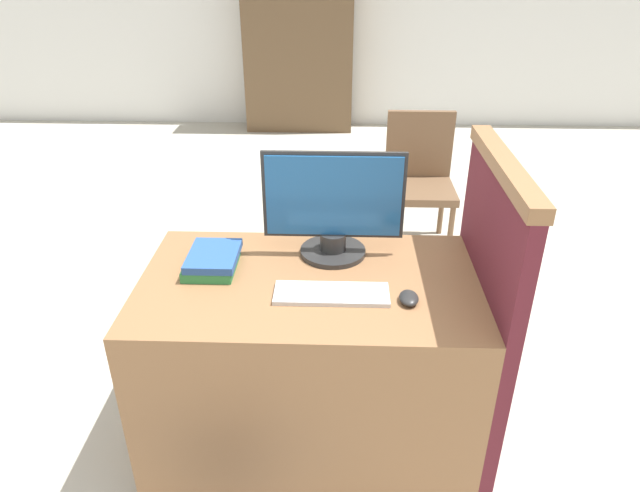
{
  "coord_description": "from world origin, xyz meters",
  "views": [
    {
      "loc": [
        0.1,
        -1.38,
        1.86
      ],
      "look_at": [
        0.04,
        0.33,
        0.93
      ],
      "focal_mm": 32.0,
      "sensor_mm": 36.0,
      "label": 1
    }
  ],
  "objects_px": {
    "far_chair": "(419,175)",
    "keyboard": "(332,294)",
    "mouse": "(409,298)",
    "book_stack": "(212,260)",
    "monitor": "(333,209)"
  },
  "relations": [
    {
      "from": "book_stack",
      "to": "far_chair",
      "type": "bearing_deg",
      "value": 60.06
    },
    {
      "from": "monitor",
      "to": "book_stack",
      "type": "xyz_separation_m",
      "value": [
        -0.45,
        -0.13,
        -0.16
      ]
    },
    {
      "from": "keyboard",
      "to": "far_chair",
      "type": "relative_size",
      "value": 0.45
    },
    {
      "from": "monitor",
      "to": "book_stack",
      "type": "distance_m",
      "value": 0.49
    },
    {
      "from": "monitor",
      "to": "far_chair",
      "type": "bearing_deg",
      "value": 71.04
    },
    {
      "from": "mouse",
      "to": "book_stack",
      "type": "xyz_separation_m",
      "value": [
        -0.71,
        0.2,
        0.02
      ]
    },
    {
      "from": "mouse",
      "to": "far_chair",
      "type": "xyz_separation_m",
      "value": [
        0.29,
        1.93,
        -0.3
      ]
    },
    {
      "from": "keyboard",
      "to": "mouse",
      "type": "distance_m",
      "value": 0.26
    },
    {
      "from": "keyboard",
      "to": "mouse",
      "type": "height_order",
      "value": "mouse"
    },
    {
      "from": "far_chair",
      "to": "keyboard",
      "type": "bearing_deg",
      "value": -119.24
    },
    {
      "from": "keyboard",
      "to": "far_chair",
      "type": "distance_m",
      "value": 2.0
    },
    {
      "from": "monitor",
      "to": "book_stack",
      "type": "bearing_deg",
      "value": -163.79
    },
    {
      "from": "keyboard",
      "to": "monitor",
      "type": "bearing_deg",
      "value": 90.02
    },
    {
      "from": "monitor",
      "to": "mouse",
      "type": "distance_m",
      "value": 0.46
    },
    {
      "from": "mouse",
      "to": "keyboard",
      "type": "bearing_deg",
      "value": 173.66
    }
  ]
}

